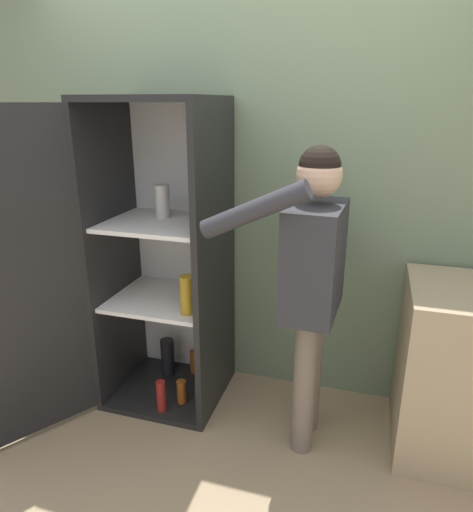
# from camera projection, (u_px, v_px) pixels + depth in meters

# --- Properties ---
(ground_plane) EXTENTS (12.00, 12.00, 0.00)m
(ground_plane) POSITION_uv_depth(u_px,v_px,m) (187.00, 473.00, 2.33)
(ground_plane) COLOR tan
(wall_back) EXTENTS (7.00, 0.06, 2.55)m
(wall_back) POSITION_uv_depth(u_px,v_px,m) (242.00, 191.00, 2.80)
(wall_back) COLOR gray
(wall_back) RESTS_ON ground_plane
(refrigerator) EXTENTS (1.09, 1.21, 1.83)m
(refrigerator) POSITION_uv_depth(u_px,v_px,m) (137.00, 264.00, 2.66)
(refrigerator) COLOR black
(refrigerator) RESTS_ON ground_plane
(person) EXTENTS (0.64, 0.60, 1.61)m
(person) POSITION_uv_depth(u_px,v_px,m) (312.00, 268.00, 2.26)
(person) COLOR #726656
(person) RESTS_ON ground_plane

